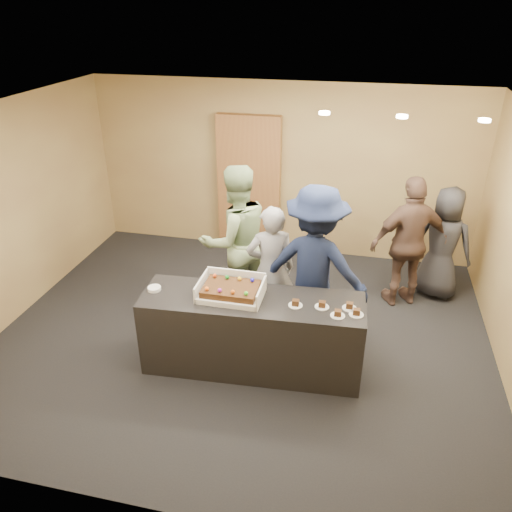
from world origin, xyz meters
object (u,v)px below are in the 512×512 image
Objects in this scene: cake_box at (232,292)px; plate_stack at (154,288)px; storage_cabinet at (249,185)px; sheet_cake at (231,289)px; person_server_grey at (271,269)px; person_navy_man at (315,267)px; person_sage_man at (236,240)px; serving_counter at (252,333)px; person_brown_extra at (409,243)px; person_dark_suit at (443,243)px.

plate_stack is (-0.86, -0.08, -0.03)m from cake_box.
storage_cabinet is 3.04m from plate_stack.
sheet_cake is 3.99× the size of plate_stack.
person_server_grey is at bearing 38.49° from plate_stack.
sheet_cake is 1.08m from person_navy_man.
person_server_grey is 0.82× the size of person_sage_man.
person_brown_extra is (1.70, 1.78, 0.45)m from serving_counter.
person_sage_man is at bearing 102.49° from sheet_cake.
sheet_cake is 0.30× the size of person_navy_man.
person_server_grey is at bearing -69.85° from storage_cabinet.
cake_box is (0.51, -2.93, -0.16)m from storage_cabinet.
storage_cabinet is 3.22× the size of cake_box.
plate_stack is 0.07× the size of person_navy_man.
storage_cabinet is 2.98m from cake_box.
person_server_grey is at bearing 109.55° from person_sage_man.
person_dark_suit reaches higher than cake_box.
person_brown_extra is (2.79, 1.84, -0.02)m from plate_stack.
storage_cabinet is 3.00m from sheet_cake.
person_navy_man is 1.55m from person_brown_extra.
plate_stack is 3.34m from person_brown_extra.
sheet_cake is at bearing 3.74° from plate_stack.
person_server_grey is 0.83× the size of person_navy_man.
sheet_cake is at bearing 49.59° from person_navy_man.
sheet_cake is at bearing 63.56° from person_dark_suit.
plate_stack is at bearing 19.43° from person_server_grey.
cake_box reaches higher than plate_stack.
person_sage_man is (-0.26, 1.14, 0.05)m from cake_box.
person_sage_man reaches higher than sheet_cake.
serving_counter is at bearing 2.95° from plate_stack.
plate_stack is at bearing 55.86° from person_dark_suit.
person_brown_extra is at bearing 33.39° from plate_stack.
cake_box is 1.07m from person_navy_man.
person_server_grey is (0.78, -2.11, -0.28)m from storage_cabinet.
serving_counter is 1.51× the size of person_dark_suit.
person_navy_man is at bearing 63.64° from person_dark_suit.
person_sage_man is 1.01× the size of person_navy_man.
person_sage_man is (0.60, 1.22, 0.08)m from plate_stack.
person_server_grey is (0.27, 0.84, -0.18)m from sheet_cake.
serving_counter is at bearing 23.01° from person_brown_extra.
storage_cabinet reaches higher than person_sage_man.
cake_box reaches higher than serving_counter.
person_brown_extra is at bearing 42.72° from sheet_cake.
person_server_grey reaches higher than plate_stack.
cake_box is 0.06m from sheet_cake.
cake_box is 0.43× the size of person_dark_suit.
person_dark_suit is at bearing 33.49° from plate_stack.
serving_counter is 0.92m from person_server_grey.
person_server_grey is at bearing 52.96° from person_dark_suit.
plate_stack is 3.91m from person_dark_suit.
person_dark_suit is (3.26, 2.16, -0.13)m from plate_stack.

